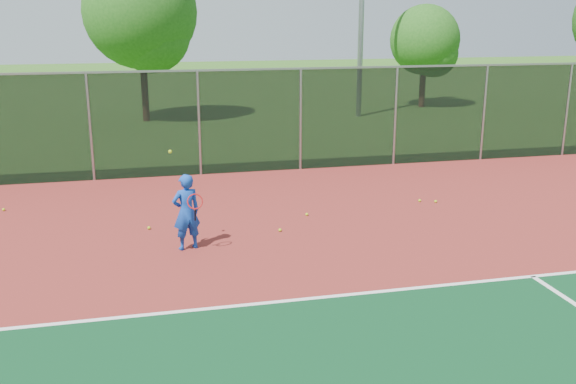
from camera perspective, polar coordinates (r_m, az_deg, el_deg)
The scene contains 12 objects.
ground at distance 9.04m, azimuth 20.73°, elevation -15.57°, with size 120.00×120.00×0.00m, color #2C5D1A.
court_apron at distance 10.54m, azimuth 14.71°, elevation -10.39°, with size 30.00×20.00×0.02m, color maroon.
fence_back at distance 19.13m, azimuth 1.12°, elevation 6.57°, with size 30.00×0.06×3.03m.
tennis_player at distance 12.74m, azimuth -9.03°, elevation -1.75°, with size 0.64×0.67×2.00m.
practice_ball_0 at distance 16.67m, azimuth -23.96°, elevation -1.43°, with size 0.07×0.07×0.07m, color #A9C917.
practice_ball_1 at distance 16.32m, azimuth 12.99°, elevation -0.81°, with size 0.07×0.07×0.07m, color #A9C917.
practice_ball_2 at distance 14.26m, azimuth -12.25°, elevation -3.13°, with size 0.07×0.07×0.07m, color #A9C917.
practice_ball_3 at distance 13.80m, azimuth -0.71°, elevation -3.39°, with size 0.07×0.07×0.07m, color #A9C917.
practice_ball_4 at distance 16.31m, azimuth 11.63°, elevation -0.75°, with size 0.07×0.07×0.07m, color #A9C917.
practice_ball_5 at distance 14.88m, azimuth 1.69°, elevation -2.00°, with size 0.07×0.07×0.07m, color #A9C917.
tree_back_left at distance 28.78m, azimuth -12.78°, elevation 14.92°, with size 4.81×4.81×7.07m.
tree_back_mid at distance 33.37m, azimuth 12.27°, elevation 12.80°, with size 3.45×3.45×5.07m.
Camera 1 is at (-4.63, -6.33, 4.51)m, focal length 40.00 mm.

